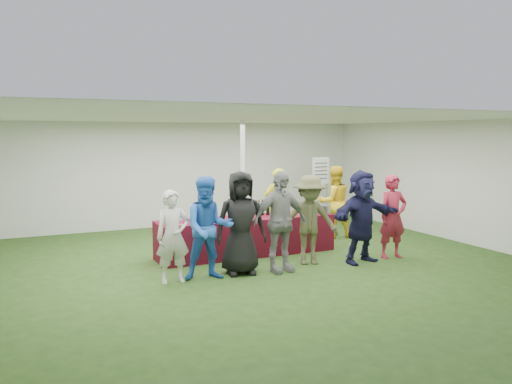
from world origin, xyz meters
name	(u,v)px	position (x,y,z in m)	size (l,w,h in m)	color
ground	(243,259)	(0.00, 0.00, 0.00)	(60.00, 60.00, 0.00)	#284719
tent	(243,183)	(0.50, 1.20, 1.35)	(10.00, 10.00, 10.00)	white
serving_table	(247,236)	(0.21, 0.30, 0.38)	(3.60, 0.80, 0.75)	#58081B
wine_bottles	(270,209)	(0.77, 0.43, 0.87)	(0.62, 0.12, 0.32)	black
wine_glasses	(232,215)	(-0.22, 0.05, 0.86)	(2.82, 0.14, 0.16)	silver
water_bottle	(249,211)	(0.28, 0.38, 0.85)	(0.07, 0.07, 0.23)	silver
bar_towel	(314,211)	(1.79, 0.35, 0.77)	(0.25, 0.18, 0.03)	white
dump_bucket	(323,209)	(1.84, 0.08, 0.84)	(0.24, 0.24, 0.18)	slate
wine_list_sign	(321,176)	(3.23, 2.42, 1.32)	(0.50, 0.03, 1.80)	slate
staff_pourer	(277,206)	(1.21, 0.95, 0.83)	(0.60, 0.40, 1.66)	#CDCB19
staff_back	(334,202)	(2.71, 1.00, 0.83)	(0.81, 0.63, 1.67)	yellow
customer_0	(173,237)	(-1.63, -0.93, 0.75)	(0.55, 0.36, 1.51)	silver
customer_1	(209,228)	(-1.04, -0.99, 0.85)	(0.83, 0.65, 1.71)	blue
customer_2	(241,223)	(-0.44, -0.91, 0.89)	(0.87, 0.57, 1.78)	black
customer_3	(280,221)	(0.23, -1.07, 0.89)	(1.04, 0.43, 1.77)	gray
customer_4	(310,220)	(0.97, -0.84, 0.83)	(1.07, 0.61, 1.65)	#4C4E2E
customer_5	(362,217)	(1.91, -1.15, 0.87)	(1.61, 0.51, 1.74)	#161738
customer_6	(393,217)	(2.68, -1.10, 0.81)	(0.59, 0.39, 1.62)	maroon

